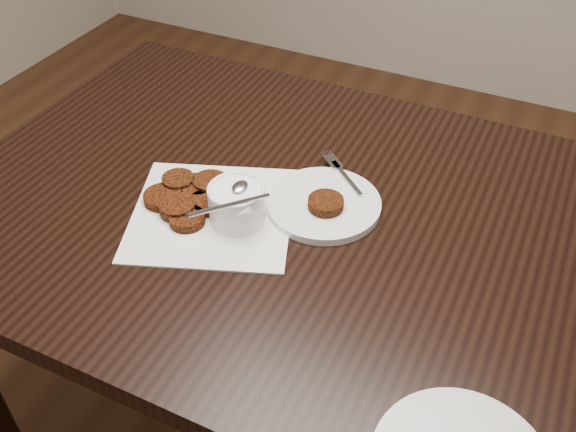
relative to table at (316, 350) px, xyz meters
The scene contains 5 objects.
table is the anchor object (origin of this frame).
napkin 0.42m from the table, 156.18° to the right, with size 0.28×0.28×0.00m, color white.
sauce_ramekin 0.47m from the table, 150.55° to the right, with size 0.13×0.13×0.13m, color white, non-canonical shape.
patty_cluster 0.46m from the table, 164.15° to the right, with size 0.22×0.22×0.02m, color #69280D, non-canonical shape.
plate_with_patty 0.39m from the table, 108.91° to the left, with size 0.20×0.20×0.03m, color silver, non-canonical shape.
Camera 1 is at (0.36, -0.74, 1.49)m, focal length 40.29 mm.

